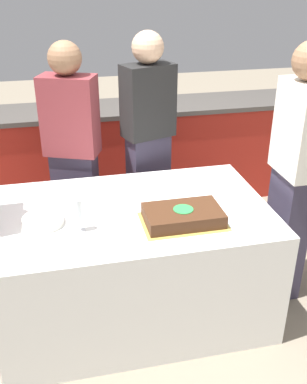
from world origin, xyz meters
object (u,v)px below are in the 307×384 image
cake (183,216)px  plate_stack (43,221)px  wine_glass (78,211)px  person_seated_right (295,172)px  person_cutting_cake (148,144)px  person_standing_back (73,153)px

cake → plate_stack: size_ratio=2.07×
wine_glass → person_seated_right: size_ratio=0.11×
cake → person_cutting_cake: (0.00, 0.93, 0.09)m
cake → person_standing_back: bearing=120.4°
person_standing_back → wine_glass: bearing=110.8°
wine_glass → person_seated_right: (1.35, 0.18, 0.01)m
plate_stack → person_seated_right: size_ratio=0.13×
cake → wine_glass: size_ratio=2.45×
person_cutting_cake → person_standing_back: (-0.55, 0.00, -0.03)m
cake → person_seated_right: person_seated_right is taller
person_seated_right → wine_glass: bearing=-82.6°
wine_glass → person_standing_back: 0.90m
person_cutting_cake → person_seated_right: size_ratio=0.99×
cake → person_seated_right: (0.78, 0.21, 0.10)m
cake → person_cutting_cake: person_cutting_cake is taller
person_cutting_cake → person_seated_right: person_seated_right is taller
cake → wine_glass: bearing=177.0°
plate_stack → person_seated_right: bearing=2.3°
cake → person_seated_right: size_ratio=0.28×
person_standing_back → person_cutting_cake: bearing=-157.5°
person_seated_right → cake: bearing=-75.2°
plate_stack → person_cutting_cake: (0.76, 0.79, 0.10)m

